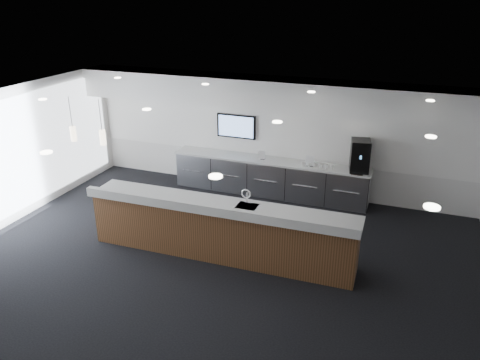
% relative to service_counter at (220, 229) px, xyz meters
% --- Properties ---
extents(ground, '(10.00, 10.00, 0.00)m').
position_rel_service_counter_xyz_m(ground, '(0.01, -0.44, -0.57)').
color(ground, black).
rests_on(ground, ground).
extents(ceiling, '(10.00, 8.00, 0.02)m').
position_rel_service_counter_xyz_m(ceiling, '(0.01, -0.44, 2.43)').
color(ceiling, black).
rests_on(ceiling, back_wall).
extents(back_wall, '(10.00, 0.02, 3.00)m').
position_rel_service_counter_xyz_m(back_wall, '(0.01, 3.56, 0.93)').
color(back_wall, white).
rests_on(back_wall, ground).
extents(soffit_bulkhead, '(10.00, 0.90, 0.70)m').
position_rel_service_counter_xyz_m(soffit_bulkhead, '(0.01, 3.11, 2.08)').
color(soffit_bulkhead, white).
rests_on(soffit_bulkhead, back_wall).
extents(alcove_panel, '(9.80, 0.06, 1.40)m').
position_rel_service_counter_xyz_m(alcove_panel, '(0.01, 3.53, 1.03)').
color(alcove_panel, white).
rests_on(alcove_panel, back_wall).
extents(back_credenza, '(5.06, 0.66, 0.95)m').
position_rel_service_counter_xyz_m(back_credenza, '(0.01, 3.20, -0.10)').
color(back_credenza, '#919399').
rests_on(back_credenza, ground).
extents(wall_tv, '(1.05, 0.08, 0.62)m').
position_rel_service_counter_xyz_m(wall_tv, '(-0.99, 3.46, 1.08)').
color(wall_tv, black).
rests_on(wall_tv, back_wall).
extents(pendant_left, '(0.12, 0.12, 0.30)m').
position_rel_service_counter_xyz_m(pendant_left, '(-2.39, 0.36, 1.68)').
color(pendant_left, '#FBE5C3').
rests_on(pendant_left, ceiling).
extents(pendant_right, '(0.12, 0.12, 0.30)m').
position_rel_service_counter_xyz_m(pendant_right, '(-3.09, 0.36, 1.68)').
color(pendant_right, '#FBE5C3').
rests_on(pendant_right, ceiling).
extents(ceiling_can_lights, '(7.00, 5.00, 0.02)m').
position_rel_service_counter_xyz_m(ceiling_can_lights, '(0.01, -0.44, 2.40)').
color(ceiling_can_lights, white).
rests_on(ceiling_can_lights, ceiling).
extents(service_counter, '(5.39, 0.99, 1.49)m').
position_rel_service_counter_xyz_m(service_counter, '(0.00, 0.00, 0.00)').
color(service_counter, '#472F17').
rests_on(service_counter, ground).
extents(coffee_machine, '(0.52, 0.60, 0.76)m').
position_rel_service_counter_xyz_m(coffee_machine, '(2.21, 3.19, 0.75)').
color(coffee_machine, black).
rests_on(coffee_machine, back_credenza).
extents(info_sign_left, '(0.17, 0.07, 0.23)m').
position_rel_service_counter_xyz_m(info_sign_left, '(-0.18, 3.14, 0.49)').
color(info_sign_left, white).
rests_on(info_sign_left, back_credenza).
extents(info_sign_right, '(0.20, 0.04, 0.27)m').
position_rel_service_counter_xyz_m(info_sign_right, '(1.06, 3.08, 0.51)').
color(info_sign_right, white).
rests_on(info_sign_right, back_credenza).
extents(cup_0, '(0.10, 0.10, 0.10)m').
position_rel_service_counter_xyz_m(cup_0, '(1.61, 3.08, 0.42)').
color(cup_0, white).
rests_on(cup_0, back_credenza).
extents(cup_1, '(0.14, 0.14, 0.10)m').
position_rel_service_counter_xyz_m(cup_1, '(1.47, 3.08, 0.42)').
color(cup_1, white).
rests_on(cup_1, back_credenza).
extents(cup_2, '(0.13, 0.13, 0.10)m').
position_rel_service_counter_xyz_m(cup_2, '(1.33, 3.08, 0.42)').
color(cup_2, white).
rests_on(cup_2, back_credenza).
extents(cup_3, '(0.13, 0.13, 0.10)m').
position_rel_service_counter_xyz_m(cup_3, '(1.19, 3.08, 0.42)').
color(cup_3, white).
rests_on(cup_3, back_credenza).
extents(cup_4, '(0.14, 0.14, 0.10)m').
position_rel_service_counter_xyz_m(cup_4, '(1.05, 3.08, 0.42)').
color(cup_4, white).
rests_on(cup_4, back_credenza).
extents(cup_5, '(0.11, 0.11, 0.10)m').
position_rel_service_counter_xyz_m(cup_5, '(0.91, 3.08, 0.42)').
color(cup_5, white).
rests_on(cup_5, back_credenza).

